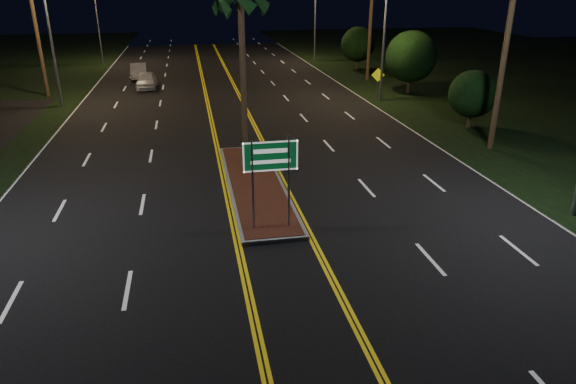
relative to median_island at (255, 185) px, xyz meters
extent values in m
plane|color=black|center=(0.00, -7.00, -0.08)|extent=(120.00, 120.00, 0.00)
cube|color=gray|center=(0.00, 0.00, -0.01)|extent=(2.25, 10.25, 0.15)
cube|color=#592819|center=(0.00, 0.00, 0.08)|extent=(2.00, 10.00, 0.02)
cylinder|color=gray|center=(-0.60, -4.20, 1.67)|extent=(0.08, 0.08, 3.20)
cylinder|color=gray|center=(0.60, -4.20, 1.67)|extent=(0.08, 0.08, 3.20)
cube|color=#07471E|center=(0.00, -4.20, 2.62)|extent=(1.80, 0.04, 1.00)
cube|color=white|center=(0.00, -4.22, 2.62)|extent=(1.80, 0.01, 1.00)
cylinder|color=gray|center=(-11.00, 17.00, 4.42)|extent=(0.18, 0.18, 9.00)
cylinder|color=gray|center=(-11.00, 37.00, 4.42)|extent=(0.18, 0.18, 9.00)
cylinder|color=gray|center=(11.00, 15.00, 4.42)|extent=(0.18, 0.18, 9.00)
cylinder|color=gray|center=(11.00, 35.00, 4.42)|extent=(0.18, 0.18, 9.00)
cylinder|color=#382819|center=(0.00, 3.50, 3.67)|extent=(0.28, 0.28, 7.50)
cylinder|color=#382819|center=(-12.80, 21.00, 3.92)|extent=(0.28, 0.28, 8.00)
cylinder|color=#382819|center=(12.50, 3.00, 4.17)|extent=(0.28, 0.28, 8.50)
cylinder|color=#382819|center=(12.80, 23.00, 4.67)|extent=(0.28, 0.28, 9.50)
cylinder|color=#382819|center=(13.50, 7.00, 0.37)|extent=(0.24, 0.24, 0.90)
sphere|color=black|center=(13.50, 7.00, 1.87)|extent=(2.70, 2.70, 2.70)
cylinder|color=#382819|center=(14.00, 17.00, 0.55)|extent=(0.24, 0.24, 1.26)
sphere|color=black|center=(14.00, 17.00, 2.65)|extent=(3.78, 3.78, 3.78)
cylinder|color=#382819|center=(13.80, 29.00, 0.46)|extent=(0.24, 0.24, 1.08)
sphere|color=black|center=(13.80, 29.00, 2.26)|extent=(3.24, 3.24, 3.24)
imported|color=silver|center=(-5.72, 22.76, 0.66)|extent=(1.96, 4.50, 1.49)
imported|color=#A4A6AE|center=(-6.69, 27.59, 0.65)|extent=(2.22, 4.56, 1.48)
cylinder|color=gray|center=(10.80, 15.16, 0.89)|extent=(0.07, 0.07, 1.96)
cube|color=#D2C80B|center=(10.80, 15.14, 1.69)|extent=(0.94, 0.18, 0.94)
camera|label=1|loc=(-2.41, -19.74, 7.82)|focal=32.00mm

